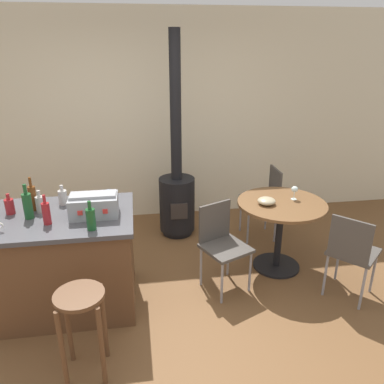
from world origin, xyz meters
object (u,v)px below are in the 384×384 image
object	(u,v)px
bottle_2	(28,205)
dining_table	(280,218)
folding_chair_left	(352,250)
bottle_5	(40,204)
wine_glass	(295,190)
folding_chair_near	(265,197)
serving_bowl	(267,201)
wooden_stool	(82,316)
bottle_6	(33,198)
bottle_0	(63,197)
folding_chair_far	(222,241)
toolbox	(94,205)
cup_0	(109,195)
wood_stove	(177,190)
bottle_3	(46,213)
bottle_4	(10,206)
bottle_1	(91,219)
kitchen_island	(66,261)

from	to	relation	value
bottle_2	dining_table	bearing A→B (deg)	7.64
folding_chair_left	bottle_5	xyz separation A→B (m)	(-2.74, 0.40, 0.47)
bottle_5	wine_glass	size ratio (longest dim) A/B	1.39
folding_chair_near	folding_chair_left	distance (m)	1.37
folding_chair_near	serving_bowl	size ratio (longest dim) A/B	4.90
wooden_stool	bottle_6	bearing A→B (deg)	115.51
folding_chair_near	bottle_0	bearing A→B (deg)	-160.84
bottle_5	folding_chair_left	bearing A→B (deg)	-8.40
folding_chair_far	bottle_2	bearing A→B (deg)	-177.01
folding_chair_far	toolbox	distance (m)	1.25
folding_chair_left	cup_0	xyz separation A→B (m)	(-2.17, 0.58, 0.44)
wood_stove	bottle_3	bearing A→B (deg)	-130.83
bottle_3	bottle_5	size ratio (longest dim) A/B	1.26
wooden_stool	cup_0	world-z (taller)	cup_0
bottle_6	wooden_stool	bearing A→B (deg)	-64.49
toolbox	bottle_5	world-z (taller)	same
serving_bowl	wooden_stool	bearing A→B (deg)	-146.78
toolbox	wooden_stool	bearing A→B (deg)	-94.44
folding_chair_far	bottle_4	xyz separation A→B (m)	(-1.86, 0.03, 0.47)
folding_chair_left	bottle_6	size ratio (longest dim) A/B	2.84
serving_bowl	toolbox	bearing A→B (deg)	-169.01
bottle_0	bottle_2	distance (m)	0.35
wooden_stool	wine_glass	xyz separation A→B (m)	(2.03, 1.20, 0.36)
serving_bowl	bottle_5	bearing A→B (deg)	-175.09
bottle_0	bottle_1	distance (m)	0.63
wine_glass	folding_chair_left	bearing A→B (deg)	-65.48
bottle_0	bottle_5	world-z (taller)	bottle_5
folding_chair_near	bottle_2	xyz separation A→B (m)	(-2.43, -1.02, 0.49)
dining_table	bottle_6	bearing A→B (deg)	-176.35
wooden_stool	folding_chair_left	size ratio (longest dim) A/B	0.80
wooden_stool	wine_glass	distance (m)	2.39
folding_chair_far	serving_bowl	distance (m)	0.62
folding_chair_left	bottle_3	distance (m)	2.69
wood_stove	bottle_5	bearing A→B (deg)	-138.72
kitchen_island	wooden_stool	world-z (taller)	kitchen_island
bottle_2	toolbox	bearing A→B (deg)	-2.75
cup_0	serving_bowl	bearing A→B (deg)	0.06
wood_stove	cup_0	size ratio (longest dim) A/B	21.17
folding_chair_near	bottle_2	distance (m)	2.68
wood_stove	cup_0	bearing A→B (deg)	-127.32
folding_chair_left	bottle_4	xyz separation A→B (m)	(-2.99, 0.41, 0.46)
bottle_3	wine_glass	world-z (taller)	bottle_3
dining_table	bottle_4	distance (m)	2.58
dining_table	cup_0	xyz separation A→B (m)	(-1.71, -0.02, 0.37)
dining_table	toolbox	size ratio (longest dim) A/B	2.27
bottle_6	wood_stove	bearing A→B (deg)	38.54
wood_stove	toolbox	distance (m)	1.60
wooden_stool	bottle_1	bearing A→B (deg)	83.54
wooden_stool	bottle_5	size ratio (longest dim) A/B	3.45
kitchen_island	serving_bowl	xyz separation A→B (m)	(1.95, 0.27, 0.34)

